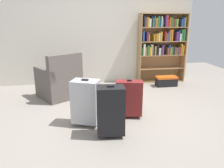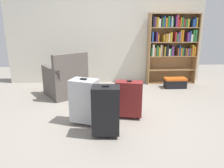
{
  "view_description": "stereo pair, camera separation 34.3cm",
  "coord_description": "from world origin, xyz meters",
  "px_view_note": "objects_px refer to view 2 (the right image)",
  "views": [
    {
      "loc": [
        -0.51,
        -3.18,
        1.53
      ],
      "look_at": [
        0.02,
        0.07,
        0.55
      ],
      "focal_mm": 35.5,
      "sensor_mm": 36.0,
      "label": 1
    },
    {
      "loc": [
        -0.17,
        -3.22,
        1.53
      ],
      "look_at": [
        0.02,
        0.07,
        0.55
      ],
      "focal_mm": 35.5,
      "sensor_mm": 36.0,
      "label": 2
    }
  ],
  "objects_px": {
    "storage_box": "(175,83)",
    "suitcase_black": "(106,110)",
    "suitcase_dark_red": "(129,99)",
    "armchair": "(66,81)",
    "mug": "(96,91)",
    "suitcase_silver": "(84,100)",
    "bookshelf": "(172,43)"
  },
  "relations": [
    {
      "from": "armchair",
      "to": "suitcase_silver",
      "type": "height_order",
      "value": "armchair"
    },
    {
      "from": "bookshelf",
      "to": "suitcase_silver",
      "type": "bearing_deg",
      "value": -132.63
    },
    {
      "from": "bookshelf",
      "to": "storage_box",
      "type": "relative_size",
      "value": 3.4
    },
    {
      "from": "bookshelf",
      "to": "mug",
      "type": "relative_size",
      "value": 13.73
    },
    {
      "from": "armchair",
      "to": "suitcase_dark_red",
      "type": "distance_m",
      "value": 1.61
    },
    {
      "from": "armchair",
      "to": "mug",
      "type": "height_order",
      "value": "armchair"
    },
    {
      "from": "mug",
      "to": "suitcase_silver",
      "type": "height_order",
      "value": "suitcase_silver"
    },
    {
      "from": "suitcase_black",
      "to": "suitcase_dark_red",
      "type": "bearing_deg",
      "value": 55.19
    },
    {
      "from": "bookshelf",
      "to": "mug",
      "type": "distance_m",
      "value": 2.15
    },
    {
      "from": "bookshelf",
      "to": "armchair",
      "type": "distance_m",
      "value": 2.63
    },
    {
      "from": "mug",
      "to": "suitcase_silver",
      "type": "relative_size",
      "value": 0.17
    },
    {
      "from": "mug",
      "to": "suitcase_silver",
      "type": "bearing_deg",
      "value": -96.31
    },
    {
      "from": "suitcase_silver",
      "to": "suitcase_dark_red",
      "type": "bearing_deg",
      "value": 12.75
    },
    {
      "from": "mug",
      "to": "suitcase_dark_red",
      "type": "xyz_separation_m",
      "value": [
        0.53,
        -1.26,
        0.28
      ]
    },
    {
      "from": "suitcase_silver",
      "to": "suitcase_black",
      "type": "height_order",
      "value": "suitcase_black"
    },
    {
      "from": "storage_box",
      "to": "suitcase_silver",
      "type": "bearing_deg",
      "value": -139.22
    },
    {
      "from": "bookshelf",
      "to": "armchair",
      "type": "bearing_deg",
      "value": -160.99
    },
    {
      "from": "armchair",
      "to": "storage_box",
      "type": "distance_m",
      "value": 2.45
    },
    {
      "from": "bookshelf",
      "to": "armchair",
      "type": "xyz_separation_m",
      "value": [
        -2.41,
        -0.83,
        -0.65
      ]
    },
    {
      "from": "mug",
      "to": "storage_box",
      "type": "distance_m",
      "value": 1.83
    },
    {
      "from": "suitcase_silver",
      "to": "suitcase_black",
      "type": "xyz_separation_m",
      "value": [
        0.31,
        -0.39,
        0.0
      ]
    },
    {
      "from": "mug",
      "to": "storage_box",
      "type": "relative_size",
      "value": 0.25
    },
    {
      "from": "storage_box",
      "to": "suitcase_black",
      "type": "bearing_deg",
      "value": -128.49
    },
    {
      "from": "bookshelf",
      "to": "armchair",
      "type": "relative_size",
      "value": 1.7
    },
    {
      "from": "bookshelf",
      "to": "suitcase_dark_red",
      "type": "bearing_deg",
      "value": -122.88
    },
    {
      "from": "mug",
      "to": "storage_box",
      "type": "height_order",
      "value": "storage_box"
    },
    {
      "from": "storage_box",
      "to": "armchair",
      "type": "bearing_deg",
      "value": -170.82
    },
    {
      "from": "storage_box",
      "to": "suitcase_black",
      "type": "distance_m",
      "value": 2.67
    },
    {
      "from": "suitcase_dark_red",
      "to": "armchair",
      "type": "bearing_deg",
      "value": 134.79
    },
    {
      "from": "bookshelf",
      "to": "suitcase_silver",
      "type": "height_order",
      "value": "bookshelf"
    },
    {
      "from": "armchair",
      "to": "suitcase_black",
      "type": "height_order",
      "value": "armchair"
    },
    {
      "from": "armchair",
      "to": "suitcase_silver",
      "type": "bearing_deg",
      "value": -70.82
    }
  ]
}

